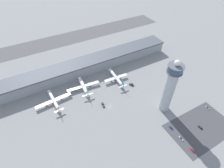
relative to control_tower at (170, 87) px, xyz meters
name	(u,v)px	position (x,y,z in m)	size (l,w,h in m)	color
ground_plane	(110,107)	(-49.53, 29.39, -31.12)	(1000.00, 1000.00, 0.00)	gray
terminal_building	(84,66)	(-49.53, 99.39, -22.99)	(245.35, 25.00, 16.08)	#9399A3
runway_strip	(63,40)	(-49.53, 196.39, -31.12)	(368.02, 44.00, 0.01)	#515154
control_tower	(170,87)	(0.00, 0.00, 0.00)	(14.57, 14.57, 62.17)	#ADB2BC
parking_lot_surface	(200,127)	(15.30, -36.28, -31.12)	(64.00, 40.00, 0.01)	#424247
airplane_gate_alpha	(54,101)	(-100.32, 63.57, -27.16)	(40.15, 34.79, 11.69)	white
airplane_gate_bravo	(83,86)	(-63.60, 68.67, -26.89)	(39.40, 33.30, 13.52)	white
airplane_gate_charlie	(116,78)	(-22.23, 62.84, -26.58)	(30.74, 36.28, 12.60)	silver
service_truck_catering	(131,85)	(-10.15, 46.40, -30.16)	(4.94, 6.03, 2.77)	black
service_truck_fuel	(103,105)	(-55.00, 34.77, -30.23)	(3.15, 6.74, 2.58)	black
car_navy_sedan	(181,139)	(-10.26, -36.01, -30.52)	(1.84, 4.64, 1.56)	black
car_maroon_suv	(200,127)	(14.94, -36.43, -30.55)	(1.96, 4.46, 1.47)	black
car_red_hatchback	(207,108)	(41.29, -23.07, -30.54)	(1.98, 4.28, 1.49)	black
car_silver_sedan	(171,128)	(-10.24, -22.76, -30.58)	(1.84, 4.23, 1.40)	black
car_black_suv	(193,150)	(-9.82, -49.26, -30.58)	(1.82, 4.49, 1.40)	black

